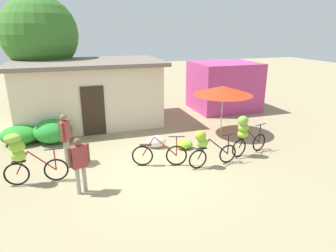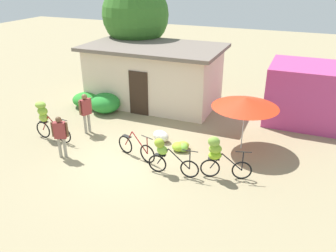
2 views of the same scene
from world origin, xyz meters
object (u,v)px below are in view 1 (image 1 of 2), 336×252
Objects in this scene: person_vendor at (79,160)px; shop_pink at (224,86)px; banana_pile_on_ground at (184,144)px; market_umbrella at (223,90)px; tree_behind_building at (40,35)px; produce_sack at (156,142)px; building_low at (89,92)px; bicycle_leftmost at (22,154)px; person_bystander at (65,134)px; bicycle_by_shop at (245,132)px; bicycle_near_pile at (160,155)px; bicycle_center_loaded at (206,146)px.

shop_pink is at bearing 40.74° from person_vendor.
person_vendor reaches higher than banana_pile_on_ground.
market_umbrella is 1.53× the size of person_vendor.
tree_behind_building reaches higher than banana_pile_on_ground.
tree_behind_building is at bearing 143.36° from market_umbrella.
produce_sack is at bearing 41.68° from person_vendor.
shop_pink is 0.57× the size of tree_behind_building.
market_umbrella is 2.78m from banana_pile_on_ground.
shop_pink is (6.93, 0.40, -0.19)m from building_low.
bicycle_leftmost is (-7.13, -2.09, -0.89)m from market_umbrella.
building_low reaches higher than person_bystander.
building_low reaches higher than bicycle_by_shop.
market_umbrella is 1.50× the size of bicycle_by_shop.
person_bystander is at bearing 99.65° from person_vendor.
shop_pink is at bearing 40.22° from produce_sack.
person_bystander reaches higher than produce_sack.
tree_behind_building is 7.24× the size of banana_pile_on_ground.
tree_behind_building reaches higher than shop_pink.
person_vendor is (1.45, -0.95, 0.02)m from bicycle_leftmost.
market_umbrella reaches higher than bicycle_by_shop.
building_low is 5.25m from banana_pile_on_ground.
building_low is 1.14× the size of tree_behind_building.
bicycle_near_pile is at bearing -147.16° from market_umbrella.
market_umbrella is at bearing 32.84° from bicycle_near_pile.
market_umbrella reaches higher than produce_sack.
bicycle_near_pile is 1.51m from produce_sack.
building_low is 5.62m from bicycle_near_pile.
bicycle_near_pile is at bearing -101.40° from produce_sack.
produce_sack is (4.16, 1.46, -0.69)m from bicycle_leftmost.
building_low is 3.65m from tree_behind_building.
bicycle_near_pile is 1.48m from bicycle_center_loaded.
shop_pink reaches higher than banana_pile_on_ground.
building_low is 4.08× the size of bicycle_by_shop.
produce_sack is at bearing 19.30° from bicycle_leftmost.
produce_sack is (-0.96, 0.37, 0.07)m from banana_pile_on_ground.
tree_behind_building is at bearing 98.21° from person_vendor.
building_low is at bearing 125.32° from banana_pile_on_ground.
market_umbrella is (4.95, -3.15, 0.39)m from building_low.
building_low is 3.79× the size of bicycle_center_loaded.
bicycle_center_loaded is at bearing -126.01° from market_umbrella.
banana_pile_on_ground is (2.94, -4.16, -1.27)m from building_low.
person_vendor is (-0.73, -6.19, -0.49)m from building_low.
banana_pile_on_ground is (-1.68, 1.25, -0.68)m from bicycle_by_shop.
building_low is 6.94m from shop_pink.
bicycle_near_pile is at bearing -138.81° from banana_pile_on_ground.
bicycle_near_pile is 2.97m from bicycle_by_shop.
person_bystander is (-7.99, -4.60, -0.23)m from shop_pink.
bicycle_by_shop is 2.20m from banana_pile_on_ground.
building_low is 6.57m from bicycle_center_loaded.
market_umbrella reaches higher than bicycle_center_loaded.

